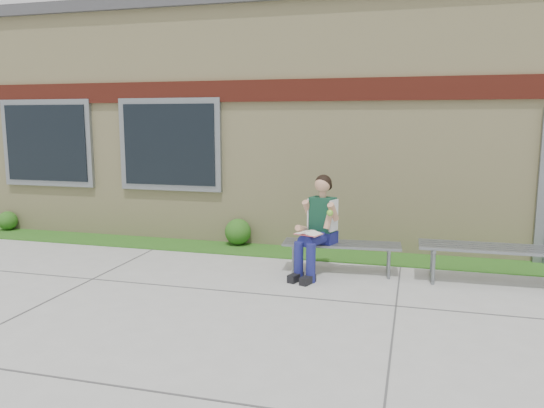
% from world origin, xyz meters
% --- Properties ---
extents(ground, '(80.00, 80.00, 0.00)m').
position_xyz_m(ground, '(0.00, 0.00, 0.00)').
color(ground, '#9E9E99').
rests_on(ground, ground).
extents(grass_strip, '(16.00, 0.80, 0.02)m').
position_xyz_m(grass_strip, '(0.00, 2.60, 0.01)').
color(grass_strip, '#215215').
rests_on(grass_strip, ground).
extents(school_building, '(16.20, 6.22, 4.20)m').
position_xyz_m(school_building, '(-0.00, 5.99, 2.10)').
color(school_building, beige).
rests_on(school_building, ground).
extents(bench_left, '(1.66, 0.58, 0.42)m').
position_xyz_m(bench_left, '(0.19, 1.72, 0.33)').
color(bench_left, slate).
rests_on(bench_left, ground).
extents(bench_right, '(1.92, 0.56, 0.50)m').
position_xyz_m(bench_right, '(2.19, 1.72, 0.38)').
color(bench_right, slate).
rests_on(bench_right, ground).
extents(girl, '(0.61, 0.92, 1.38)m').
position_xyz_m(girl, '(-0.11, 1.51, 0.70)').
color(girl, navy).
rests_on(girl, ground).
extents(shrub_west, '(0.36, 0.36, 0.36)m').
position_xyz_m(shrub_west, '(-6.43, 2.85, 0.20)').
color(shrub_west, '#215215').
rests_on(shrub_west, grass_strip).
extents(shrub_mid, '(0.45, 0.45, 0.45)m').
position_xyz_m(shrub_mid, '(-1.73, 2.85, 0.24)').
color(shrub_mid, '#215215').
rests_on(shrub_mid, grass_strip).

